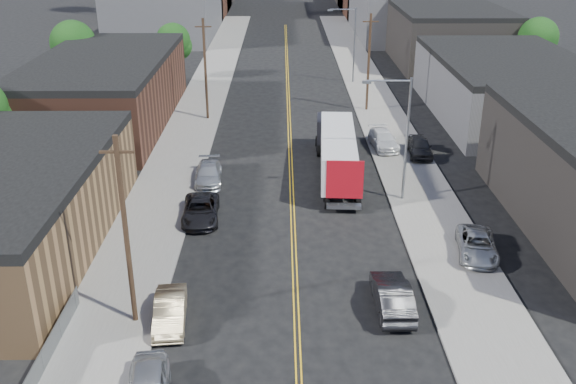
{
  "coord_description": "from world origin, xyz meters",
  "views": [
    {
      "loc": [
        -0.71,
        -17.38,
        19.1
      ],
      "look_at": [
        -0.34,
        20.78,
        2.5
      ],
      "focal_mm": 40.0,
      "sensor_mm": 36.0,
      "label": 1
    }
  ],
  "objects_px": {
    "semi_truck": "(336,148)",
    "car_left_d": "(208,174)",
    "car_left_c": "(201,210)",
    "car_left_b": "(170,311)",
    "car_right_lot_a": "(477,245)",
    "car_right_oncoming": "(392,296)",
    "car_right_lot_c": "(420,146)",
    "car_right_lot_b": "(383,140)"
  },
  "relations": [
    {
      "from": "car_left_c",
      "to": "car_left_d",
      "type": "distance_m",
      "value": 6.62
    },
    {
      "from": "car_right_oncoming",
      "to": "car_right_lot_c",
      "type": "bearing_deg",
      "value": -105.36
    },
    {
      "from": "car_right_lot_a",
      "to": "car_right_lot_c",
      "type": "distance_m",
      "value": 17.44
    },
    {
      "from": "car_right_oncoming",
      "to": "car_right_lot_b",
      "type": "height_order",
      "value": "car_right_oncoming"
    },
    {
      "from": "car_right_oncoming",
      "to": "car_right_lot_c",
      "type": "height_order",
      "value": "car_right_lot_c"
    },
    {
      "from": "car_left_c",
      "to": "car_right_lot_c",
      "type": "distance_m",
      "value": 21.07
    },
    {
      "from": "car_left_b",
      "to": "car_right_lot_b",
      "type": "relative_size",
      "value": 0.88
    },
    {
      "from": "car_right_lot_a",
      "to": "car_left_d",
      "type": "bearing_deg",
      "value": 155.41
    },
    {
      "from": "car_left_b",
      "to": "car_right_oncoming",
      "type": "xyz_separation_m",
      "value": [
        11.4,
        1.12,
        0.11
      ]
    },
    {
      "from": "car_left_b",
      "to": "car_right_lot_c",
      "type": "relative_size",
      "value": 0.94
    },
    {
      "from": "car_right_lot_c",
      "to": "semi_truck",
      "type": "bearing_deg",
      "value": -148.76
    },
    {
      "from": "car_right_lot_a",
      "to": "car_left_b",
      "type": "bearing_deg",
      "value": -149.2
    },
    {
      "from": "car_left_d",
      "to": "car_right_lot_c",
      "type": "distance_m",
      "value": 18.25
    },
    {
      "from": "car_right_oncoming",
      "to": "car_right_lot_a",
      "type": "relative_size",
      "value": 1.03
    },
    {
      "from": "car_left_d",
      "to": "car_left_c",
      "type": "bearing_deg",
      "value": -92.1
    },
    {
      "from": "car_left_b",
      "to": "car_left_c",
      "type": "distance_m",
      "value": 11.98
    },
    {
      "from": "car_right_lot_a",
      "to": "car_right_lot_c",
      "type": "xyz_separation_m",
      "value": [
        0.0,
        17.44,
        0.11
      ]
    },
    {
      "from": "car_right_lot_b",
      "to": "car_right_lot_c",
      "type": "bearing_deg",
      "value": -40.87
    },
    {
      "from": "car_left_b",
      "to": "car_right_oncoming",
      "type": "distance_m",
      "value": 11.46
    },
    {
      "from": "semi_truck",
      "to": "car_right_oncoming",
      "type": "bearing_deg",
      "value": -82.37
    },
    {
      "from": "car_left_c",
      "to": "car_right_lot_a",
      "type": "height_order",
      "value": "car_right_lot_a"
    },
    {
      "from": "car_left_b",
      "to": "car_left_d",
      "type": "distance_m",
      "value": 18.59
    },
    {
      "from": "car_left_b",
      "to": "car_left_d",
      "type": "xyz_separation_m",
      "value": [
        0.0,
        18.59,
        -0.0
      ]
    },
    {
      "from": "car_right_lot_c",
      "to": "car_right_lot_a",
      "type": "bearing_deg",
      "value": -86.36
    },
    {
      "from": "car_right_lot_a",
      "to": "car_right_lot_b",
      "type": "bearing_deg",
      "value": 108.06
    },
    {
      "from": "semi_truck",
      "to": "car_left_c",
      "type": "distance_m",
      "value": 12.86
    },
    {
      "from": "car_right_lot_b",
      "to": "car_left_b",
      "type": "bearing_deg",
      "value": -124.55
    },
    {
      "from": "car_left_c",
      "to": "car_right_lot_a",
      "type": "distance_m",
      "value": 18.03
    },
    {
      "from": "car_left_b",
      "to": "car_right_lot_a",
      "type": "relative_size",
      "value": 0.9
    },
    {
      "from": "car_left_d",
      "to": "car_right_lot_c",
      "type": "xyz_separation_m",
      "value": [
        17.4,
        5.51,
        0.23
      ]
    },
    {
      "from": "semi_truck",
      "to": "car_left_d",
      "type": "relative_size",
      "value": 3.05
    },
    {
      "from": "car_left_d",
      "to": "car_right_oncoming",
      "type": "height_order",
      "value": "car_right_oncoming"
    },
    {
      "from": "car_left_b",
      "to": "car_right_oncoming",
      "type": "relative_size",
      "value": 0.87
    },
    {
      "from": "car_right_lot_b",
      "to": "car_left_c",
      "type": "bearing_deg",
      "value": -140.94
    },
    {
      "from": "car_right_oncoming",
      "to": "car_right_lot_a",
      "type": "height_order",
      "value": "car_right_oncoming"
    },
    {
      "from": "car_left_b",
      "to": "car_left_d",
      "type": "height_order",
      "value": "car_left_b"
    },
    {
      "from": "car_left_c",
      "to": "car_right_oncoming",
      "type": "height_order",
      "value": "car_right_oncoming"
    },
    {
      "from": "car_left_c",
      "to": "car_right_lot_b",
      "type": "xyz_separation_m",
      "value": [
        14.43,
        14.12,
        0.15
      ]
    },
    {
      "from": "car_left_d",
      "to": "car_right_lot_a",
      "type": "xyz_separation_m",
      "value": [
        17.4,
        -11.94,
        0.11
      ]
    },
    {
      "from": "car_right_lot_a",
      "to": "car_right_oncoming",
      "type": "bearing_deg",
      "value": -127.45
    },
    {
      "from": "car_left_d",
      "to": "car_right_lot_b",
      "type": "height_order",
      "value": "car_right_lot_b"
    },
    {
      "from": "car_left_d",
      "to": "car_right_lot_b",
      "type": "xyz_separation_m",
      "value": [
        14.6,
        7.51,
        0.16
      ]
    }
  ]
}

